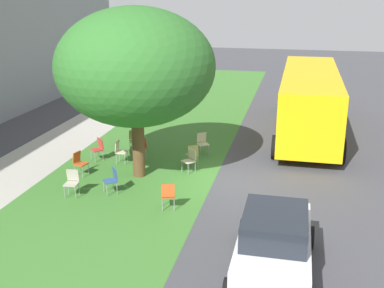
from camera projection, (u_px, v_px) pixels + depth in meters
The scene contains 17 objects.
ground at pixel (220, 181), 16.81m from camera, with size 80.00×80.00×0.00m, color #424247.
grass_verge at pixel (134, 174), 17.48m from camera, with size 48.00×6.00×0.01m, color #3D752D.
sidewalk_strip at pixel (26, 164), 18.40m from camera, with size 48.00×2.80×0.01m, color #ADA89E.
street_tree at pixel (136, 67), 16.10m from camera, with size 5.43×5.43×5.96m.
chair_0 at pixel (168, 194), 14.48m from camera, with size 0.52×0.52×0.88m.
chair_1 at pixel (79, 162), 17.22m from camera, with size 0.50×0.50×0.88m.
chair_2 at pixel (141, 146), 18.87m from camera, with size 0.58×0.58×0.88m.
chair_3 at pixel (134, 139), 19.84m from camera, with size 0.58×0.57×0.88m.
chair_4 at pixel (112, 178), 15.68m from camera, with size 0.58×0.59×0.88m.
chair_5 at pixel (120, 150), 18.45m from camera, with size 0.44×0.44×0.88m.
chair_6 at pixel (190, 159), 17.50m from camera, with size 0.58×0.58×0.88m.
chair_7 at pixel (192, 154), 18.02m from camera, with size 0.57×0.57×0.88m.
chair_8 at pixel (72, 181), 15.48m from camera, with size 0.46×0.46×0.88m.
chair_9 at pixel (202, 142), 19.45m from camera, with size 0.58×0.57×0.88m.
chair_10 at pixel (98, 147), 18.74m from camera, with size 0.59×0.59×0.88m.
parked_car at pixel (274, 243), 11.07m from camera, with size 3.70×1.92×1.65m.
school_bus at pixel (310, 96), 21.98m from camera, with size 10.40×2.80×2.88m.
Camera 1 is at (-15.41, -2.48, 6.44)m, focal length 44.64 mm.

